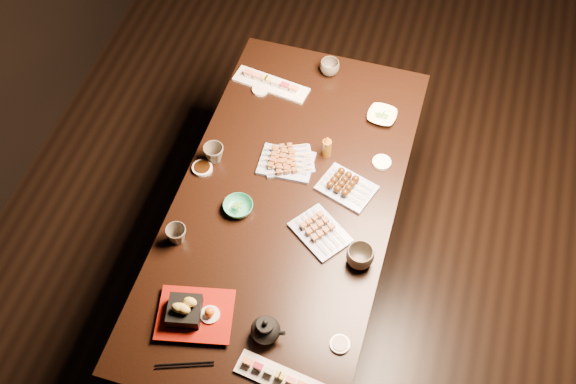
# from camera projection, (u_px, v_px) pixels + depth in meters

# --- Properties ---
(ground) EXTENTS (5.00, 5.00, 0.00)m
(ground) POSITION_uv_depth(u_px,v_px,m) (378.00, 256.00, 3.71)
(ground) COLOR black
(ground) RESTS_ON ground
(dining_table) EXTENTS (0.90, 1.80, 0.75)m
(dining_table) POSITION_uv_depth(u_px,v_px,m) (285.00, 250.00, 3.30)
(dining_table) COLOR black
(dining_table) RESTS_ON ground
(sushi_platter_near) EXTENTS (0.34, 0.13, 0.04)m
(sushi_platter_near) POSITION_uv_depth(u_px,v_px,m) (280.00, 377.00, 2.55)
(sushi_platter_near) COLOR white
(sushi_platter_near) RESTS_ON dining_table
(sushi_platter_far) EXTENTS (0.37, 0.15, 0.04)m
(sushi_platter_far) POSITION_uv_depth(u_px,v_px,m) (271.00, 82.00, 3.36)
(sushi_platter_far) COLOR white
(sushi_platter_far) RESTS_ON dining_table
(yakitori_plate_center) EXTENTS (0.25, 0.23, 0.05)m
(yakitori_plate_center) POSITION_uv_depth(u_px,v_px,m) (289.00, 158.00, 3.10)
(yakitori_plate_center) COLOR #828EB6
(yakitori_plate_center) RESTS_ON dining_table
(yakitori_plate_right) EXTENTS (0.28, 0.27, 0.06)m
(yakitori_plate_right) POSITION_uv_depth(u_px,v_px,m) (321.00, 230.00, 2.89)
(yakitori_plate_right) COLOR #828EB6
(yakitori_plate_right) RESTS_ON dining_table
(yakitori_plate_left) EXTENTS (0.24, 0.18, 0.06)m
(yakitori_plate_left) POSITION_uv_depth(u_px,v_px,m) (286.00, 160.00, 3.09)
(yakitori_plate_left) COLOR #828EB6
(yakitori_plate_left) RESTS_ON dining_table
(tsukune_plate) EXTENTS (0.27, 0.23, 0.06)m
(tsukune_plate) POSITION_uv_depth(u_px,v_px,m) (347.00, 185.00, 3.02)
(tsukune_plate) COLOR #828EB6
(tsukune_plate) RESTS_ON dining_table
(edamame_bowl_green) EXTENTS (0.15, 0.15, 0.04)m
(edamame_bowl_green) POSITION_uv_depth(u_px,v_px,m) (238.00, 207.00, 2.96)
(edamame_bowl_green) COLOR #329974
(edamame_bowl_green) RESTS_ON dining_table
(edamame_bowl_cream) EXTENTS (0.14, 0.14, 0.03)m
(edamame_bowl_cream) POSITION_uv_depth(u_px,v_px,m) (382.00, 116.00, 3.25)
(edamame_bowl_cream) COLOR #FFF7D0
(edamame_bowl_cream) RESTS_ON dining_table
(tempura_tray) EXTENTS (0.32, 0.28, 0.10)m
(tempura_tray) POSITION_uv_depth(u_px,v_px,m) (194.00, 311.00, 2.66)
(tempura_tray) COLOR black
(tempura_tray) RESTS_ON dining_table
(teacup_near_left) EXTENTS (0.10, 0.10, 0.08)m
(teacup_near_left) POSITION_uv_depth(u_px,v_px,m) (177.00, 235.00, 2.87)
(teacup_near_left) COLOR #4F483D
(teacup_near_left) RESTS_ON dining_table
(teacup_mid_right) EXTENTS (0.11, 0.11, 0.09)m
(teacup_mid_right) POSITION_uv_depth(u_px,v_px,m) (360.00, 257.00, 2.80)
(teacup_mid_right) COLOR #4F483D
(teacup_mid_right) RESTS_ON dining_table
(teacup_far_left) EXTENTS (0.10, 0.10, 0.08)m
(teacup_far_left) POSITION_uv_depth(u_px,v_px,m) (214.00, 154.00, 3.10)
(teacup_far_left) COLOR #4F483D
(teacup_far_left) RESTS_ON dining_table
(teacup_far_right) EXTENTS (0.12, 0.12, 0.07)m
(teacup_far_right) POSITION_uv_depth(u_px,v_px,m) (330.00, 68.00, 3.39)
(teacup_far_right) COLOR #4F483D
(teacup_far_right) RESTS_ON dining_table
(teapot) EXTENTS (0.13, 0.13, 0.11)m
(teapot) POSITION_uv_depth(u_px,v_px,m) (265.00, 328.00, 2.62)
(teapot) COLOR black
(teapot) RESTS_ON dining_table
(condiment_bottle) EXTENTS (0.05, 0.05, 0.12)m
(condiment_bottle) POSITION_uv_depth(u_px,v_px,m) (327.00, 146.00, 3.09)
(condiment_bottle) COLOR brown
(condiment_bottle) RESTS_ON dining_table
(sauce_dish_west) EXTENTS (0.12, 0.12, 0.02)m
(sauce_dish_west) POSITION_uv_depth(u_px,v_px,m) (202.00, 168.00, 3.09)
(sauce_dish_west) COLOR white
(sauce_dish_west) RESTS_ON dining_table
(sauce_dish_east) EXTENTS (0.11, 0.11, 0.01)m
(sauce_dish_east) POSITION_uv_depth(u_px,v_px,m) (382.00, 162.00, 3.11)
(sauce_dish_east) COLOR white
(sauce_dish_east) RESTS_ON dining_table
(sauce_dish_se) EXTENTS (0.08, 0.08, 0.01)m
(sauce_dish_se) POSITION_uv_depth(u_px,v_px,m) (340.00, 344.00, 2.64)
(sauce_dish_se) COLOR white
(sauce_dish_se) RESTS_ON dining_table
(sauce_dish_nw) EXTENTS (0.08, 0.08, 0.01)m
(sauce_dish_nw) POSITION_uv_depth(u_px,v_px,m) (260.00, 90.00, 3.35)
(sauce_dish_nw) COLOR white
(sauce_dish_nw) RESTS_ON dining_table
(chopsticks_near) EXTENTS (0.21, 0.09, 0.01)m
(chopsticks_near) POSITION_uv_depth(u_px,v_px,m) (185.00, 365.00, 2.59)
(chopsticks_near) COLOR black
(chopsticks_near) RESTS_ON dining_table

